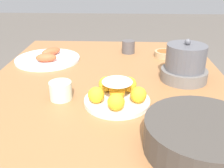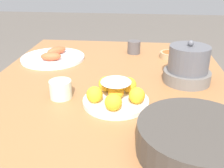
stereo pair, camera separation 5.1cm
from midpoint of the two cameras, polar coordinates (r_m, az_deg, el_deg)
dining_table at (r=1.07m, az=0.68°, el=-4.72°), size 1.30×0.99×0.72m
cake_plate at (r=0.89m, az=2.50°, el=-2.37°), size 0.23×0.23×0.09m
serving_bowl at (r=0.70m, az=19.85°, el=-11.10°), size 0.29×0.29×0.08m
sauce_bowl at (r=1.38m, az=13.59°, el=6.21°), size 0.10×0.10×0.03m
seafood_platter at (r=1.35m, az=-11.61°, el=5.79°), size 0.31×0.31×0.05m
cup_near at (r=0.94m, az=-9.58°, el=-1.14°), size 0.08×0.08×0.06m
cup_far at (r=1.42m, az=5.84°, el=7.98°), size 0.07×0.07×0.07m
warming_pot at (r=1.09m, az=17.51°, el=3.80°), size 0.19×0.19×0.17m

